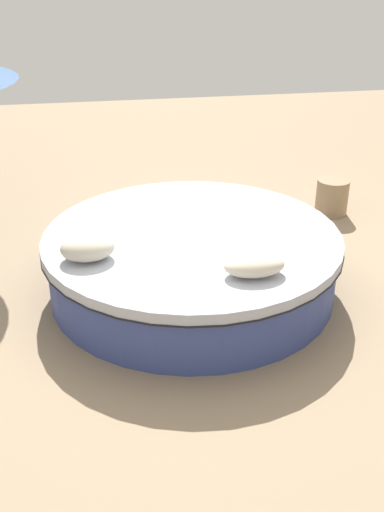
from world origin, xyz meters
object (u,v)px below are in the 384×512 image
Objects in this scene: round_bed at (192,261)px; throw_pillow_1 at (254,265)px; side_table at (332,197)px; throw_pillow_0 at (87,248)px.

throw_pillow_1 is (-0.35, 0.84, 0.37)m from round_bed.
round_bed is at bearing -67.21° from throw_pillow_1.
side_table is (-1.99, -1.49, -0.08)m from round_bed.
throw_pillow_0 is 1.05× the size of side_table.
round_bed is 1.08m from throw_pillow_0.
throw_pillow_1 is at bearing 158.76° from throw_pillow_0.
throw_pillow_1 reaches higher than round_bed.
throw_pillow_0 is at bearing 31.91° from side_table.
throw_pillow_0 is 1.39m from throw_pillow_1.
throw_pillow_0 is 0.92× the size of throw_pillow_1.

